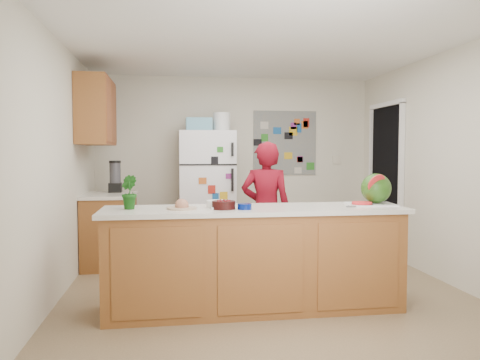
{
  "coord_description": "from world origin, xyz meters",
  "views": [
    {
      "loc": [
        -0.93,
        -4.57,
        1.41
      ],
      "look_at": [
        -0.23,
        0.2,
        1.12
      ],
      "focal_mm": 35.0,
      "sensor_mm": 36.0,
      "label": 1
    }
  ],
  "objects": [
    {
      "name": "floor",
      "position": [
        0.0,
        0.0,
        -0.01
      ],
      "size": [
        4.0,
        4.5,
        0.02
      ],
      "primitive_type": "cube",
      "color": "brown",
      "rests_on": "ground"
    },
    {
      "name": "wall_back",
      "position": [
        0.0,
        2.26,
        1.25
      ],
      "size": [
        4.0,
        0.02,
        2.5
      ],
      "primitive_type": "cube",
      "color": "beige",
      "rests_on": "ground"
    },
    {
      "name": "wall_left",
      "position": [
        -2.01,
        0.0,
        1.25
      ],
      "size": [
        0.02,
        4.5,
        2.5
      ],
      "primitive_type": "cube",
      "color": "beige",
      "rests_on": "ground"
    },
    {
      "name": "wall_right",
      "position": [
        2.01,
        0.0,
        1.25
      ],
      "size": [
        0.02,
        4.5,
        2.5
      ],
      "primitive_type": "cube",
      "color": "beige",
      "rests_on": "ground"
    },
    {
      "name": "ceiling",
      "position": [
        0.0,
        0.0,
        2.51
      ],
      "size": [
        4.0,
        4.5,
        0.02
      ],
      "primitive_type": "cube",
      "color": "white",
      "rests_on": "wall_back"
    },
    {
      "name": "doorway",
      "position": [
        1.99,
        1.45,
        1.02
      ],
      "size": [
        0.03,
        0.85,
        2.04
      ],
      "primitive_type": "cube",
      "color": "black",
      "rests_on": "ground"
    },
    {
      "name": "peninsula_base",
      "position": [
        -0.2,
        -0.5,
        0.44
      ],
      "size": [
        2.6,
        0.62,
        0.88
      ],
      "primitive_type": "cube",
      "color": "brown",
      "rests_on": "floor"
    },
    {
      "name": "peninsula_top",
      "position": [
        -0.2,
        -0.5,
        0.9
      ],
      "size": [
        2.68,
        0.7,
        0.04
      ],
      "primitive_type": "cube",
      "color": "silver",
      "rests_on": "peninsula_base"
    },
    {
      "name": "side_counter_base",
      "position": [
        -1.69,
        1.35,
        0.43
      ],
      "size": [
        0.6,
        0.8,
        0.86
      ],
      "primitive_type": "cube",
      "color": "brown",
      "rests_on": "floor"
    },
    {
      "name": "side_counter_top",
      "position": [
        -1.69,
        1.35,
        0.88
      ],
      "size": [
        0.64,
        0.84,
        0.04
      ],
      "primitive_type": "cube",
      "color": "silver",
      "rests_on": "side_counter_base"
    },
    {
      "name": "upper_cabinets",
      "position": [
        -1.82,
        1.3,
        1.9
      ],
      "size": [
        0.35,
        1.0,
        0.8
      ],
      "primitive_type": "cube",
      "color": "brown",
      "rests_on": "wall_left"
    },
    {
      "name": "refrigerator",
      "position": [
        -0.45,
        1.88,
        0.85
      ],
      "size": [
        0.75,
        0.7,
        1.7
      ],
      "primitive_type": "cube",
      "color": "silver",
      "rests_on": "floor"
    },
    {
      "name": "fridge_top_bin",
      "position": [
        -0.55,
        1.88,
        1.79
      ],
      "size": [
        0.35,
        0.28,
        0.18
      ],
      "primitive_type": "cube",
      "color": "#5999B2",
      "rests_on": "refrigerator"
    },
    {
      "name": "photo_collage",
      "position": [
        0.75,
        2.24,
        1.55
      ],
      "size": [
        0.95,
        0.01,
        0.95
      ],
      "primitive_type": "cube",
      "color": "slate",
      "rests_on": "wall_back"
    },
    {
      "name": "person",
      "position": [
        0.12,
        0.53,
        0.76
      ],
      "size": [
        0.63,
        0.49,
        1.53
      ],
      "primitive_type": "imported",
      "rotation": [
        0.0,
        0.0,
        2.9
      ],
      "color": "maroon",
      "rests_on": "floor"
    },
    {
      "name": "blender_appliance",
      "position": [
        -1.64,
        1.56,
        1.09
      ],
      "size": [
        0.14,
        0.14,
        0.38
      ],
      "primitive_type": "cylinder",
      "color": "black",
      "rests_on": "side_counter_top"
    },
    {
      "name": "cutting_board",
      "position": [
        0.91,
        -0.45,
        0.93
      ],
      "size": [
        0.47,
        0.37,
        0.01
      ],
      "primitive_type": "cube",
      "rotation": [
        0.0,
        0.0,
        -0.12
      ],
      "color": "white",
      "rests_on": "peninsula_top"
    },
    {
      "name": "watermelon",
      "position": [
        0.97,
        -0.43,
        1.07
      ],
      "size": [
        0.28,
        0.28,
        0.28
      ],
      "primitive_type": "sphere",
      "color": "#18540D",
      "rests_on": "cutting_board"
    },
    {
      "name": "watermelon_slice",
      "position": [
        0.81,
        -0.5,
        0.94
      ],
      "size": [
        0.18,
        0.18,
        0.02
      ],
      "primitive_type": "cylinder",
      "color": "#DC2752",
      "rests_on": "cutting_board"
    },
    {
      "name": "cherry_bowl",
      "position": [
        -0.48,
        -0.58,
        0.96
      ],
      "size": [
        0.25,
        0.25,
        0.07
      ],
      "primitive_type": "cylinder",
      "rotation": [
        0.0,
        0.0,
        -0.27
      ],
      "color": "black",
      "rests_on": "peninsula_top"
    },
    {
      "name": "white_bowl",
      "position": [
        -0.52,
        -0.43,
        0.95
      ],
      "size": [
        0.2,
        0.2,
        0.06
      ],
      "primitive_type": "cylinder",
      "rotation": [
        0.0,
        0.0,
        0.01
      ],
      "color": "white",
      "rests_on": "peninsula_top"
    },
    {
      "name": "cobalt_bowl",
      "position": [
        -0.31,
        -0.63,
        0.95
      ],
      "size": [
        0.15,
        0.15,
        0.05
      ],
      "primitive_type": "cylinder",
      "rotation": [
        0.0,
        0.0,
        0.24
      ],
      "color": "#021156",
      "rests_on": "peninsula_top"
    },
    {
      "name": "plate",
      "position": [
        -0.84,
        -0.52,
        0.93
      ],
      "size": [
        0.32,
        0.32,
        0.02
      ],
      "primitive_type": "cylinder",
      "rotation": [
        0.0,
        0.0,
        0.3
      ],
      "color": "beige",
      "rests_on": "peninsula_top"
    },
    {
      "name": "paper_towel",
      "position": [
        -0.5,
        -0.54,
        0.93
      ],
      "size": [
        0.18,
        0.16,
        0.02
      ],
      "primitive_type": "cube",
      "rotation": [
        0.0,
        0.0,
        0.0
      ],
      "color": "white",
      "rests_on": "peninsula_top"
    },
    {
      "name": "keys",
      "position": [
        0.66,
        -0.6,
        0.93
      ],
      "size": [
        0.09,
        0.06,
        0.01
      ],
      "primitive_type": "cube",
      "rotation": [
        0.0,
        0.0,
        0.33
      ],
      "color": "gray",
      "rests_on": "peninsula_top"
    },
    {
      "name": "potted_plant",
      "position": [
        -1.3,
        -0.45,
        1.07
      ],
      "size": [
        0.19,
        0.2,
        0.29
      ],
      "primitive_type": "imported",
      "rotation": [
        0.0,
        0.0,
        2.1
      ],
      "color": "#114514",
      "rests_on": "peninsula_top"
    }
  ]
}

